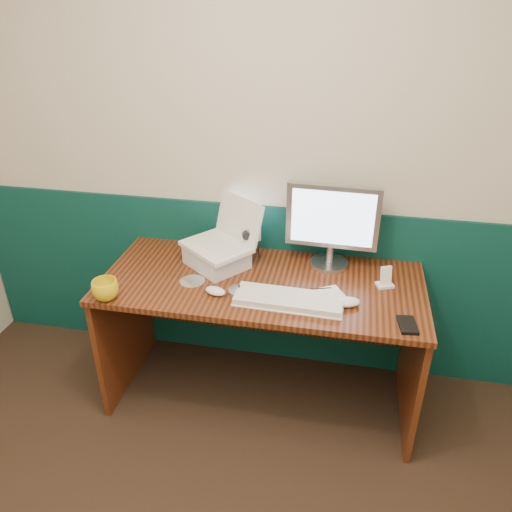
% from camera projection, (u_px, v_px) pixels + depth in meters
% --- Properties ---
extents(back_wall, '(3.50, 0.04, 2.50)m').
position_uv_depth(back_wall, '(263.00, 160.00, 2.58)').
color(back_wall, beige).
rests_on(back_wall, ground).
extents(wainscot, '(3.48, 0.02, 1.00)m').
position_uv_depth(wainscot, '(262.00, 285.00, 2.92)').
color(wainscot, '#08362B').
rests_on(wainscot, ground).
extents(desk, '(1.60, 0.70, 0.75)m').
position_uv_depth(desk, '(261.00, 341.00, 2.66)').
color(desk, '#321709').
rests_on(desk, ground).
extents(laptop_riser, '(0.37, 0.37, 0.10)m').
position_uv_depth(laptop_riser, '(217.00, 257.00, 2.60)').
color(laptop_riser, silver).
rests_on(laptop_riser, desk).
extents(laptop, '(0.42, 0.40, 0.27)m').
position_uv_depth(laptop, '(215.00, 224.00, 2.51)').
color(laptop, white).
rests_on(laptop, laptop_riser).
extents(monitor, '(0.47, 0.15, 0.46)m').
position_uv_depth(monitor, '(332.00, 225.00, 2.52)').
color(monitor, '#A5A5A9').
rests_on(monitor, desk).
extents(keyboard, '(0.50, 0.18, 0.03)m').
position_uv_depth(keyboard, '(289.00, 300.00, 2.30)').
color(keyboard, silver).
rests_on(keyboard, desk).
extents(mouse_right, '(0.13, 0.10, 0.04)m').
position_uv_depth(mouse_right, '(347.00, 302.00, 2.28)').
color(mouse_right, white).
rests_on(mouse_right, desk).
extents(mouse_left, '(0.12, 0.09, 0.04)m').
position_uv_depth(mouse_left, '(215.00, 291.00, 2.37)').
color(mouse_left, white).
rests_on(mouse_left, desk).
extents(mug, '(0.16, 0.16, 0.10)m').
position_uv_depth(mug, '(105.00, 290.00, 2.32)').
color(mug, gold).
rests_on(mug, desk).
extents(camcorder, '(0.13, 0.16, 0.20)m').
position_uv_depth(camcorder, '(253.00, 242.00, 2.64)').
color(camcorder, '#BABABF').
rests_on(camcorder, desk).
extents(cd_spindle, '(0.11, 0.11, 0.02)m').
position_uv_depth(cd_spindle, '(239.00, 291.00, 2.38)').
color(cd_spindle, '#AEB3BF').
rests_on(cd_spindle, desk).
extents(cd_loose_a, '(0.13, 0.13, 0.00)m').
position_uv_depth(cd_loose_a, '(192.00, 281.00, 2.48)').
color(cd_loose_a, silver).
rests_on(cd_loose_a, desk).
extents(pen, '(0.14, 0.05, 0.01)m').
position_uv_depth(pen, '(317.00, 289.00, 2.41)').
color(pen, black).
rests_on(pen, desk).
extents(papers, '(0.20, 0.18, 0.00)m').
position_uv_depth(papers, '(325.00, 294.00, 2.37)').
color(papers, white).
rests_on(papers, desk).
extents(dock, '(0.10, 0.08, 0.01)m').
position_uv_depth(dock, '(385.00, 285.00, 2.44)').
color(dock, white).
rests_on(dock, desk).
extents(music_player, '(0.06, 0.05, 0.09)m').
position_uv_depth(music_player, '(386.00, 275.00, 2.41)').
color(music_player, white).
rests_on(music_player, dock).
extents(pda, '(0.09, 0.14, 0.01)m').
position_uv_depth(pda, '(408.00, 325.00, 2.15)').
color(pda, black).
rests_on(pda, desk).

